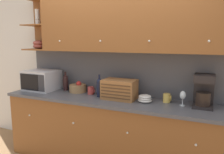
{
  "coord_description": "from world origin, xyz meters",
  "views": [
    {
      "loc": [
        1.17,
        -2.87,
        1.71
      ],
      "look_at": [
        0.0,
        -0.21,
        1.22
      ],
      "focal_mm": 35.0,
      "sensor_mm": 36.0,
      "label": 1
    }
  ],
  "objects_px": {
    "microwave": "(42,80)",
    "mug": "(167,98)",
    "wine_glass": "(183,96)",
    "second_wine_bottle": "(66,82)",
    "bread_box": "(120,89)",
    "mug_blue_second": "(91,91)",
    "wine_bottle": "(99,87)",
    "coffee_maker": "(204,91)",
    "bowl_stack_on_counter": "(145,98)",
    "fruit_basket": "(78,88)"
  },
  "relations": [
    {
      "from": "fruit_basket",
      "to": "bread_box",
      "type": "distance_m",
      "value": 0.73
    },
    {
      "from": "bread_box",
      "to": "mug",
      "type": "height_order",
      "value": "bread_box"
    },
    {
      "from": "second_wine_bottle",
      "to": "wine_glass",
      "type": "distance_m",
      "value": 1.76
    },
    {
      "from": "bowl_stack_on_counter",
      "to": "wine_glass",
      "type": "distance_m",
      "value": 0.46
    },
    {
      "from": "fruit_basket",
      "to": "wine_glass",
      "type": "relative_size",
      "value": 1.4
    },
    {
      "from": "mug_blue_second",
      "to": "wine_bottle",
      "type": "bearing_deg",
      "value": -25.46
    },
    {
      "from": "second_wine_bottle",
      "to": "wine_glass",
      "type": "xyz_separation_m",
      "value": [
        1.75,
        -0.12,
        -0.01
      ]
    },
    {
      "from": "microwave",
      "to": "mug",
      "type": "bearing_deg",
      "value": 2.1
    },
    {
      "from": "fruit_basket",
      "to": "bread_box",
      "type": "relative_size",
      "value": 0.58
    },
    {
      "from": "fruit_basket",
      "to": "bowl_stack_on_counter",
      "type": "relative_size",
      "value": 1.39
    },
    {
      "from": "microwave",
      "to": "second_wine_bottle",
      "type": "xyz_separation_m",
      "value": [
        0.36,
        0.12,
        -0.02
      ]
    },
    {
      "from": "mug_blue_second",
      "to": "wine_bottle",
      "type": "xyz_separation_m",
      "value": [
        0.18,
        -0.09,
        0.09
      ]
    },
    {
      "from": "bread_box",
      "to": "wine_glass",
      "type": "height_order",
      "value": "bread_box"
    },
    {
      "from": "bowl_stack_on_counter",
      "to": "microwave",
      "type": "bearing_deg",
      "value": 178.98
    },
    {
      "from": "microwave",
      "to": "mug_blue_second",
      "type": "bearing_deg",
      "value": 3.78
    },
    {
      "from": "bowl_stack_on_counter",
      "to": "coffee_maker",
      "type": "bearing_deg",
      "value": 6.28
    },
    {
      "from": "wine_glass",
      "to": "mug",
      "type": "bearing_deg",
      "value": 160.79
    },
    {
      "from": "wine_bottle",
      "to": "bread_box",
      "type": "distance_m",
      "value": 0.29
    },
    {
      "from": "fruit_basket",
      "to": "bread_box",
      "type": "bearing_deg",
      "value": -8.76
    },
    {
      "from": "bread_box",
      "to": "microwave",
      "type": "bearing_deg",
      "value": 179.25
    },
    {
      "from": "second_wine_bottle",
      "to": "bread_box",
      "type": "bearing_deg",
      "value": -8.35
    },
    {
      "from": "second_wine_bottle",
      "to": "wine_bottle",
      "type": "height_order",
      "value": "wine_bottle"
    },
    {
      "from": "second_wine_bottle",
      "to": "wine_bottle",
      "type": "xyz_separation_m",
      "value": [
        0.67,
        -0.15,
        0.01
      ]
    },
    {
      "from": "bread_box",
      "to": "wine_glass",
      "type": "bearing_deg",
      "value": 1.42
    },
    {
      "from": "mug_blue_second",
      "to": "bowl_stack_on_counter",
      "type": "height_order",
      "value": "mug_blue_second"
    },
    {
      "from": "coffee_maker",
      "to": "bowl_stack_on_counter",
      "type": "bearing_deg",
      "value": -173.72
    },
    {
      "from": "fruit_basket",
      "to": "bowl_stack_on_counter",
      "type": "xyz_separation_m",
      "value": [
        1.07,
        -0.12,
        -0.02
      ]
    },
    {
      "from": "second_wine_bottle",
      "to": "wine_bottle",
      "type": "distance_m",
      "value": 0.68
    },
    {
      "from": "second_wine_bottle",
      "to": "microwave",
      "type": "bearing_deg",
      "value": -161.15
    },
    {
      "from": "bread_box",
      "to": "mug_blue_second",
      "type": "bearing_deg",
      "value": 171.21
    },
    {
      "from": "fruit_basket",
      "to": "bread_box",
      "type": "xyz_separation_m",
      "value": [
        0.72,
        -0.11,
        0.07
      ]
    },
    {
      "from": "mug_blue_second",
      "to": "bowl_stack_on_counter",
      "type": "bearing_deg",
      "value": -5.96
    },
    {
      "from": "second_wine_bottle",
      "to": "coffee_maker",
      "type": "xyz_separation_m",
      "value": [
        1.98,
        -0.08,
        0.06
      ]
    },
    {
      "from": "second_wine_bottle",
      "to": "bread_box",
      "type": "xyz_separation_m",
      "value": [
        0.96,
        -0.14,
        -0.0
      ]
    },
    {
      "from": "microwave",
      "to": "mug",
      "type": "relative_size",
      "value": 4.43
    },
    {
      "from": "microwave",
      "to": "bowl_stack_on_counter",
      "type": "height_order",
      "value": "microwave"
    },
    {
      "from": "second_wine_bottle",
      "to": "bread_box",
      "type": "relative_size",
      "value": 0.66
    },
    {
      "from": "microwave",
      "to": "coffee_maker",
      "type": "xyz_separation_m",
      "value": [
        2.34,
        0.04,
        0.04
      ]
    },
    {
      "from": "second_wine_bottle",
      "to": "coffee_maker",
      "type": "height_order",
      "value": "coffee_maker"
    },
    {
      "from": "bread_box",
      "to": "coffee_maker",
      "type": "relative_size",
      "value": 1.13
    },
    {
      "from": "bread_box",
      "to": "second_wine_bottle",
      "type": "bearing_deg",
      "value": 171.65
    },
    {
      "from": "bowl_stack_on_counter",
      "to": "second_wine_bottle",
      "type": "bearing_deg",
      "value": 173.31
    },
    {
      "from": "fruit_basket",
      "to": "wine_glass",
      "type": "distance_m",
      "value": 1.52
    },
    {
      "from": "wine_bottle",
      "to": "wine_glass",
      "type": "relative_size",
      "value": 1.74
    },
    {
      "from": "mug_blue_second",
      "to": "bread_box",
      "type": "distance_m",
      "value": 0.48
    },
    {
      "from": "mug_blue_second",
      "to": "coffee_maker",
      "type": "height_order",
      "value": "coffee_maker"
    },
    {
      "from": "bread_box",
      "to": "wine_glass",
      "type": "distance_m",
      "value": 0.8
    },
    {
      "from": "mug",
      "to": "bowl_stack_on_counter",
      "type": "bearing_deg",
      "value": -158.56
    },
    {
      "from": "bread_box",
      "to": "coffee_maker",
      "type": "distance_m",
      "value": 1.02
    },
    {
      "from": "second_wine_bottle",
      "to": "mug",
      "type": "bearing_deg",
      "value": -1.95
    }
  ]
}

